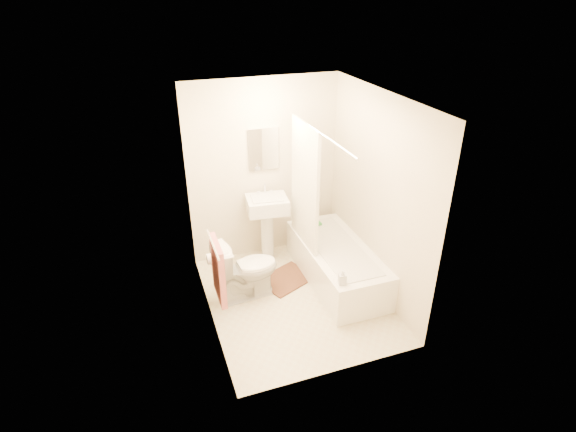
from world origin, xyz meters
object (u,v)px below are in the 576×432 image
object	(u,v)px
soap_bottle	(342,277)
sink	(267,226)
bath_mat	(286,279)
bathtub	(336,263)
toilet	(246,269)

from	to	relation	value
soap_bottle	sink	bearing A→B (deg)	105.64
sink	soap_bottle	distance (m)	1.50
soap_bottle	bath_mat	bearing A→B (deg)	110.39
bath_mat	soap_bottle	bearing A→B (deg)	-69.61
sink	bathtub	world-z (taller)	sink
sink	bathtub	distance (m)	1.04
soap_bottle	toilet	bearing A→B (deg)	139.24
bathtub	soap_bottle	xyz separation A→B (m)	(-0.27, -0.71, 0.33)
toilet	bath_mat	bearing A→B (deg)	-81.12
bathtub	soap_bottle	distance (m)	0.82
bath_mat	soap_bottle	world-z (taller)	soap_bottle
toilet	bathtub	distance (m)	1.16
toilet	bathtub	xyz separation A→B (m)	(1.15, -0.05, -0.14)
sink	bath_mat	xyz separation A→B (m)	(0.07, -0.55, -0.50)
toilet	bath_mat	xyz separation A→B (m)	(0.55, 0.14, -0.36)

